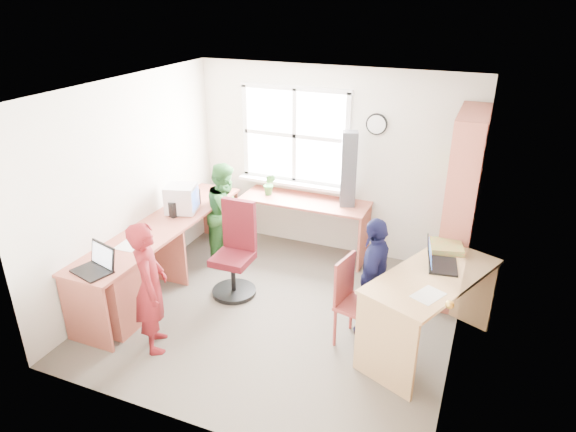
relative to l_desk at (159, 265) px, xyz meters
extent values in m
cube|color=#4D453C|center=(1.31, 0.28, -0.47)|extent=(3.60, 3.40, 0.02)
cube|color=white|center=(1.31, 0.28, 1.95)|extent=(3.60, 3.40, 0.02)
cube|color=silver|center=(1.31, 1.99, 0.74)|extent=(3.60, 0.02, 2.40)
cube|color=silver|center=(1.31, -1.43, 0.74)|extent=(3.60, 0.02, 2.40)
cube|color=silver|center=(-0.50, 0.28, 0.74)|extent=(0.02, 3.40, 2.40)
cube|color=silver|center=(3.12, 0.28, 0.74)|extent=(0.02, 3.40, 2.40)
cube|color=white|center=(0.81, 1.97, 1.04)|extent=(1.40, 0.01, 1.20)
cube|color=white|center=(0.81, 1.96, 1.04)|extent=(1.48, 0.04, 1.28)
cube|color=#9C7043|center=(3.09, -0.77, 0.54)|extent=(0.02, 0.82, 2.00)
sphere|color=gold|center=(3.06, -0.44, 0.54)|extent=(0.07, 0.07, 0.07)
cylinder|color=black|center=(1.86, 1.96, 1.29)|extent=(0.26, 0.03, 0.26)
cylinder|color=white|center=(1.86, 1.95, 1.29)|extent=(0.22, 0.01, 0.22)
cube|color=#AF5746|center=(-0.19, 0.38, 0.28)|extent=(0.60, 2.70, 0.03)
cube|color=#AF5746|center=(1.06, 1.70, 0.28)|extent=(1.65, 0.56, 0.03)
cube|color=#AF5746|center=(-0.19, 0.38, -0.10)|extent=(0.56, 0.03, 0.72)
cube|color=#AF5746|center=(-0.19, -0.94, -0.10)|extent=(0.56, 0.03, 0.72)
cube|color=#AF5746|center=(-0.19, 1.70, -0.10)|extent=(0.56, 0.03, 0.72)
cube|color=#AF5746|center=(1.86, 1.70, -0.10)|extent=(0.03, 0.52, 0.72)
cube|color=#AF5746|center=(-0.19, -0.57, -0.10)|extent=(0.54, 0.45, 0.72)
cube|color=tan|center=(2.85, 0.28, 0.36)|extent=(1.18, 1.59, 0.03)
cube|color=tan|center=(2.58, -0.37, -0.06)|extent=(0.58, 0.28, 0.80)
cube|color=tan|center=(3.13, 0.92, -0.06)|extent=(0.58, 0.28, 0.80)
cube|color=#AF5746|center=(2.96, 0.96, 0.59)|extent=(0.30, 0.02, 2.10)
cube|color=#AF5746|center=(2.96, 1.96, 0.59)|extent=(0.30, 0.02, 2.10)
cube|color=#AF5746|center=(2.96, 1.46, 1.63)|extent=(0.30, 1.00, 0.02)
cube|color=#AF5746|center=(2.96, 1.46, -0.40)|extent=(0.30, 1.00, 0.02)
cube|color=#AF5746|center=(2.96, 1.46, -0.04)|extent=(0.30, 1.00, 0.02)
cube|color=#AF5746|center=(2.96, 1.46, 0.34)|extent=(0.30, 1.00, 0.02)
cube|color=#AF5746|center=(2.96, 1.46, 0.72)|extent=(0.30, 1.00, 0.02)
cube|color=#AF5746|center=(2.96, 1.46, 1.10)|extent=(0.30, 1.00, 0.02)
cube|color=#AF5746|center=(2.96, 1.46, 1.48)|extent=(0.30, 1.00, 0.02)
cube|color=red|center=(2.96, 1.16, -0.25)|extent=(0.25, 0.28, 0.27)
cube|color=#1B51A3|center=(2.96, 1.48, -0.24)|extent=(0.25, 0.30, 0.29)
cube|color=#208836|center=(2.96, 1.78, -0.23)|extent=(0.25, 0.26, 0.30)
cube|color=yellow|center=(2.96, 1.16, 0.13)|extent=(0.25, 0.28, 0.30)
cube|color=#7A3688|center=(2.96, 1.48, 0.14)|extent=(0.25, 0.30, 0.32)
cube|color=orange|center=(2.96, 1.78, 0.12)|extent=(0.25, 0.26, 0.29)
cube|color=#282828|center=(2.96, 1.16, 0.52)|extent=(0.25, 0.28, 0.32)
cube|color=silver|center=(2.96, 1.48, 0.50)|extent=(0.25, 0.30, 0.29)
cube|color=red|center=(2.96, 1.78, 0.51)|extent=(0.25, 0.26, 0.30)
cube|color=#1B51A3|center=(2.96, 1.16, 0.88)|extent=(0.25, 0.28, 0.29)
cube|color=#208836|center=(2.96, 1.48, 0.89)|extent=(0.25, 0.30, 0.30)
cube|color=yellow|center=(2.96, 1.78, 0.90)|extent=(0.25, 0.26, 0.32)
cube|color=#7A3688|center=(2.96, 1.16, 1.27)|extent=(0.25, 0.28, 0.30)
cube|color=orange|center=(2.96, 1.48, 1.28)|extent=(0.25, 0.30, 0.32)
cube|color=#282828|center=(2.96, 1.78, 1.26)|extent=(0.25, 0.26, 0.29)
cylinder|color=black|center=(0.67, 0.44, -0.43)|extent=(0.51, 0.51, 0.05)
cylinder|color=black|center=(0.67, 0.44, -0.22)|extent=(0.05, 0.05, 0.38)
cube|color=#4B0E14|center=(0.67, 0.44, 0.00)|extent=(0.42, 0.42, 0.08)
cube|color=#4B0E14|center=(0.67, 0.64, 0.34)|extent=(0.40, 0.08, 0.60)
cylinder|color=#963732|center=(2.03, -0.01, -0.25)|extent=(0.04, 0.04, 0.42)
cylinder|color=#963732|center=(2.35, -0.08, -0.25)|extent=(0.04, 0.04, 0.42)
cylinder|color=#963732|center=(2.10, 0.31, -0.25)|extent=(0.04, 0.04, 0.42)
cylinder|color=#963732|center=(2.42, 0.24, -0.25)|extent=(0.04, 0.04, 0.42)
cube|color=#963732|center=(2.23, 0.12, -0.03)|extent=(0.46, 0.46, 0.04)
cube|color=#963732|center=(2.05, 0.15, 0.21)|extent=(0.11, 0.37, 0.47)
cube|color=silver|center=(-0.17, 0.77, 0.30)|extent=(0.30, 0.26, 0.02)
cube|color=silver|center=(-0.17, 0.77, 0.47)|extent=(0.42, 0.40, 0.33)
cube|color=#3F72F2|center=(-0.01, 0.82, 0.47)|extent=(0.08, 0.26, 0.24)
cube|color=black|center=(-0.17, -0.78, 0.30)|extent=(0.42, 0.35, 0.02)
cube|color=black|center=(-0.13, -0.65, 0.42)|extent=(0.37, 0.16, 0.24)
cube|color=white|center=(-0.14, -0.66, 0.42)|extent=(0.32, 0.13, 0.19)
cube|color=black|center=(2.91, 0.46, 0.39)|extent=(0.31, 0.39, 0.02)
cube|color=black|center=(2.78, 0.44, 0.50)|extent=(0.12, 0.36, 0.24)
cube|color=#3F72F2|center=(2.79, 0.44, 0.50)|extent=(0.09, 0.32, 0.19)
cube|color=black|center=(-0.20, 0.63, 0.39)|extent=(0.12, 0.12, 0.19)
cube|color=black|center=(-0.15, 1.05, 0.39)|extent=(0.10, 0.10, 0.19)
cube|color=black|center=(1.60, 1.75, 0.76)|extent=(0.23, 0.22, 0.94)
cube|color=red|center=(2.90, 0.83, 0.41)|extent=(0.38, 0.38, 0.06)
cube|color=silver|center=(-0.21, -0.15, 0.30)|extent=(0.24, 0.34, 0.00)
cube|color=silver|center=(2.86, -0.10, 0.38)|extent=(0.30, 0.34, 0.00)
imported|color=#2F7630|center=(0.57, 1.69, 0.44)|extent=(0.17, 0.14, 0.29)
imported|color=maroon|center=(0.41, -0.68, 0.21)|extent=(0.53, 0.58, 1.33)
imported|color=#2B6B2B|center=(0.21, 1.16, 0.19)|extent=(0.57, 0.69, 1.30)
imported|color=#13143B|center=(2.29, 0.37, 0.18)|extent=(0.32, 0.75, 1.26)
camera|label=1|loc=(3.18, -3.99, 2.78)|focal=32.00mm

